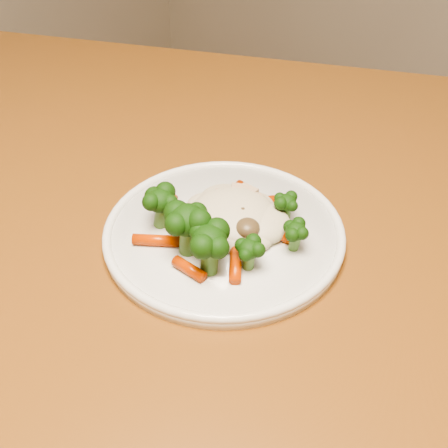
# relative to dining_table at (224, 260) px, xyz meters

# --- Properties ---
(dining_table) EXTENTS (1.53, 1.31, 0.75)m
(dining_table) POSITION_rel_dining_table_xyz_m (0.00, 0.00, 0.00)
(dining_table) COLOR brown
(dining_table) RESTS_ON ground
(plate) EXTENTS (0.26, 0.26, 0.01)m
(plate) POSITION_rel_dining_table_xyz_m (0.04, -0.05, 0.10)
(plate) COLOR white
(plate) RESTS_ON dining_table
(meal) EXTENTS (0.18, 0.16, 0.05)m
(meal) POSITION_rel_dining_table_xyz_m (0.04, -0.06, 0.12)
(meal) COLOR beige
(meal) RESTS_ON plate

